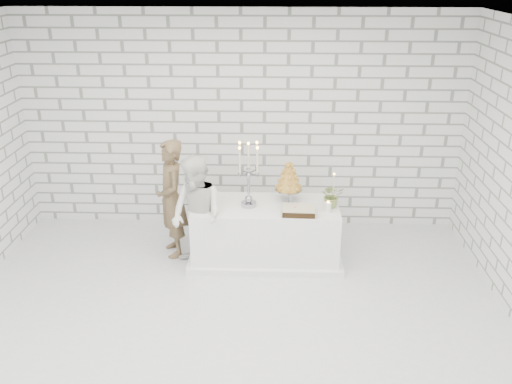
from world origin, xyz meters
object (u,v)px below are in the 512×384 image
Objects in this scene: groom at (172,199)px; bride at (197,215)px; candelabra at (249,175)px; croquembouche at (289,181)px; cake_table at (265,232)px.

groom reaches higher than bride.
groom is at bearing 171.67° from candelabra.
candelabra reaches higher than croquembouche.
cake_table is 2.19× the size of candelabra.
cake_table is at bearing 63.57° from groom.
bride is at bearing -160.73° from cake_table.
candelabra reaches higher than groom.
croquembouche is at bearing 18.49° from candelabra.
cake_table is 0.93m from bride.
groom is 1.87× the size of candelabra.
bride is 0.79m from candelabra.
candelabra is (0.61, 0.25, 0.43)m from bride.
candelabra is at bearing -161.51° from croquembouche.
groom is 1.49m from croquembouche.
groom is 0.54m from bride.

